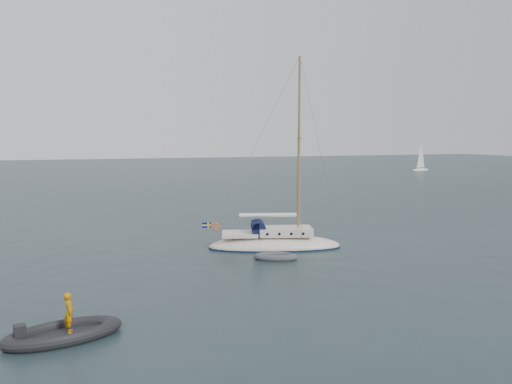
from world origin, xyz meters
name	(u,v)px	position (x,y,z in m)	size (l,w,h in m)	color
ground	(294,250)	(0.00, 0.00, 0.00)	(300.00, 300.00, 0.00)	black
sailboat	(275,234)	(-1.04, 0.90, 1.01)	(9.33, 2.80, 13.28)	white
dinghy	(276,257)	(-2.15, -2.00, 0.17)	(2.73, 1.23, 0.39)	#48484D
rib	(63,332)	(-14.08, -10.64, 0.27)	(4.34, 1.97, 1.76)	black
distant_yacht_b	(421,156)	(59.17, 63.57, 3.14)	(5.55, 2.96, 7.35)	silver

